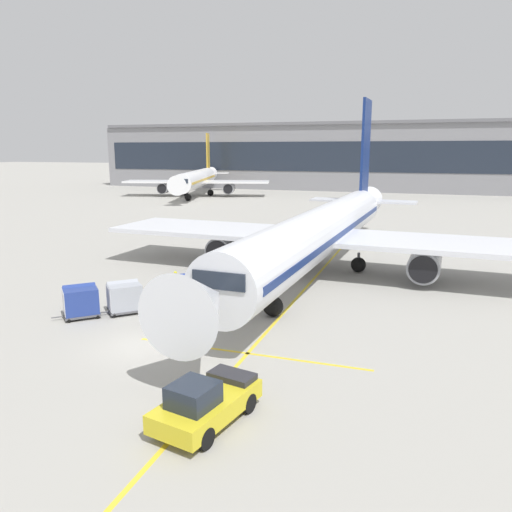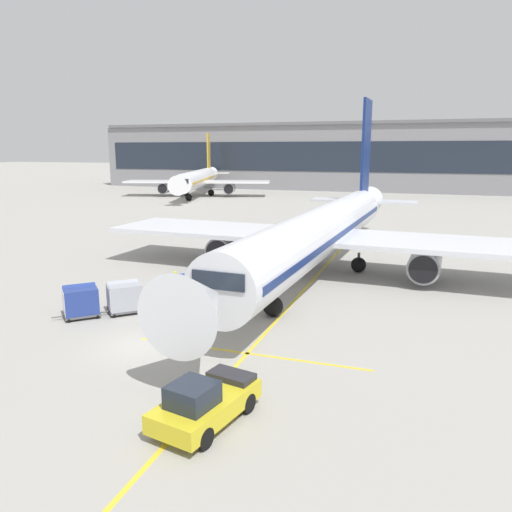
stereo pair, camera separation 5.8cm
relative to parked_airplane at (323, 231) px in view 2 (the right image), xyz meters
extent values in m
plane|color=#9E9B93|center=(-5.59, -18.52, -3.40)|extent=(600.00, 600.00, 0.00)
cylinder|color=silver|center=(-0.04, -0.89, 0.07)|extent=(5.44, 36.82, 3.72)
cube|color=navy|center=(-0.04, -0.89, 0.07)|extent=(5.40, 35.36, 0.45)
cone|color=silver|center=(-0.99, -21.07, 0.07)|extent=(3.70, 3.88, 3.53)
cone|color=silver|center=(0.96, 20.41, 0.35)|extent=(3.44, 6.09, 3.16)
cube|color=silver|center=(-9.45, 0.47, -0.49)|extent=(17.75, 8.15, 0.36)
cylinder|color=#93969E|center=(-7.98, -0.33, -1.82)|extent=(2.53, 4.87, 2.31)
cylinder|color=black|center=(-8.10, -2.76, -1.82)|extent=(1.96, 0.21, 1.96)
cube|color=silver|center=(9.45, -0.41, -0.49)|extent=(17.75, 8.15, 0.36)
cylinder|color=#93969E|center=(7.92, -1.08, -1.82)|extent=(2.53, 4.87, 2.31)
cylinder|color=black|center=(7.80, -3.51, -1.82)|extent=(1.96, 0.21, 1.96)
cube|color=navy|center=(0.89, 18.92, 6.32)|extent=(0.49, 4.41, 11.01)
cube|color=silver|center=(0.87, 18.63, 0.63)|extent=(11.98, 3.49, 0.20)
cube|color=#1E2633|center=(-0.87, -18.47, 0.63)|extent=(2.68, 1.79, 0.82)
cylinder|color=#47474C|center=(-0.56, -11.88, -2.29)|extent=(0.22, 0.22, 1.00)
sphere|color=black|center=(-0.56, -11.88, -2.79)|extent=(1.22, 1.22, 1.22)
cylinder|color=#47474C|center=(-2.74, 1.08, -2.29)|extent=(0.22, 0.22, 1.00)
sphere|color=black|center=(-2.74, 1.08, -2.79)|extent=(1.22, 1.22, 1.22)
cylinder|color=#47474C|center=(2.83, 0.82, -2.29)|extent=(0.22, 0.22, 1.00)
sphere|color=black|center=(2.83, 0.82, -2.79)|extent=(1.22, 1.22, 1.22)
cube|color=silver|center=(-4.75, -9.10, -2.90)|extent=(3.65, 3.38, 0.44)
cube|color=black|center=(-5.70, -9.41, -2.33)|extent=(0.82, 0.81, 0.70)
cylinder|color=#333338|center=(-5.17, -8.98, -2.28)|extent=(0.08, 0.08, 0.80)
cube|color=silver|center=(-3.87, -8.39, -1.51)|extent=(4.23, 3.67, 2.49)
cube|color=black|center=(-3.87, -8.39, -1.42)|extent=(4.03, 3.46, 2.34)
cube|color=#333338|center=(-3.59, -8.73, -1.39)|extent=(3.65, 2.98, 2.52)
cube|color=#333338|center=(-4.15, -8.05, -1.39)|extent=(3.65, 2.98, 2.52)
cylinder|color=black|center=(-3.36, -8.92, -3.12)|extent=(0.56, 0.51, 0.56)
cylinder|color=black|center=(-4.28, -7.78, -3.12)|extent=(0.56, 0.51, 0.56)
cylinder|color=black|center=(-5.21, -10.42, -3.12)|extent=(0.56, 0.51, 0.56)
cylinder|color=black|center=(-6.13, -9.28, -3.12)|extent=(0.56, 0.51, 0.56)
cube|color=#515156|center=(-7.07, -12.00, -3.19)|extent=(2.55, 2.54, 0.12)
cylinder|color=#4C4C51|center=(-8.04, -12.94, -3.20)|extent=(0.55, 0.54, 0.07)
cube|color=navy|center=(-7.07, -12.00, -2.38)|extent=(2.41, 2.40, 1.50)
cube|color=navy|center=(-7.36, -11.70, -1.86)|extent=(1.90, 1.88, 0.74)
cube|color=silver|center=(-7.76, -12.67, -2.38)|extent=(1.03, 1.05, 1.38)
sphere|color=black|center=(-8.12, -12.07, -3.25)|extent=(0.30, 0.30, 0.30)
sphere|color=black|center=(-7.17, -13.04, -3.25)|extent=(0.30, 0.30, 0.30)
sphere|color=black|center=(-6.97, -10.95, -3.25)|extent=(0.30, 0.30, 0.30)
sphere|color=black|center=(-6.02, -11.93, -3.25)|extent=(0.30, 0.30, 0.30)
cube|color=#515156|center=(-9.29, -14.18, -3.19)|extent=(2.55, 2.54, 0.12)
cylinder|color=#4C4C51|center=(-10.26, -15.12, -3.20)|extent=(0.55, 0.54, 0.07)
cube|color=#9EA3AD|center=(-9.29, -14.18, -2.38)|extent=(2.41, 2.40, 1.50)
cube|color=#9EA3AD|center=(-9.58, -13.88, -1.86)|extent=(1.90, 1.88, 0.74)
cube|color=silver|center=(-9.98, -14.85, -2.38)|extent=(1.03, 1.05, 1.38)
sphere|color=black|center=(-10.34, -14.25, -3.25)|extent=(0.30, 0.30, 0.30)
sphere|color=black|center=(-9.39, -15.22, -3.25)|extent=(0.30, 0.30, 0.30)
sphere|color=black|center=(-9.19, -13.13, -3.25)|extent=(0.30, 0.30, 0.30)
sphere|color=black|center=(-8.24, -14.11, -3.25)|extent=(0.30, 0.30, 0.30)
cube|color=#515156|center=(-11.27, -15.75, -3.19)|extent=(2.55, 2.54, 0.12)
cylinder|color=#4C4C51|center=(-12.24, -16.69, -3.20)|extent=(0.55, 0.54, 0.07)
cube|color=navy|center=(-11.27, -15.75, -2.38)|extent=(2.41, 2.40, 1.50)
cube|color=navy|center=(-11.56, -15.45, -1.86)|extent=(1.90, 1.88, 0.74)
cube|color=silver|center=(-11.96, -16.42, -2.38)|extent=(1.03, 1.05, 1.38)
sphere|color=black|center=(-12.32, -15.82, -3.25)|extent=(0.30, 0.30, 0.30)
sphere|color=black|center=(-11.37, -16.79, -3.25)|extent=(0.30, 0.30, 0.30)
sphere|color=black|center=(-11.17, -14.70, -3.25)|extent=(0.30, 0.30, 0.30)
sphere|color=black|center=(-10.22, -15.68, -3.25)|extent=(0.30, 0.30, 0.30)
cube|color=gold|center=(0.61, -24.01, -2.72)|extent=(2.97, 4.74, 0.70)
cube|color=#1E2633|center=(0.45, -24.76, -1.97)|extent=(1.76, 1.81, 0.80)
cube|color=#28282D|center=(0.95, -22.39, -2.25)|extent=(1.95, 1.32, 0.24)
cylinder|color=black|center=(1.80, -22.86, -3.02)|extent=(0.43, 0.80, 0.76)
cylinder|color=black|center=(-0.01, -22.48, -3.02)|extent=(0.43, 0.80, 0.76)
cylinder|color=black|center=(1.23, -25.53, -3.02)|extent=(0.43, 0.80, 0.76)
cylinder|color=black|center=(-0.58, -25.15, -3.02)|extent=(0.43, 0.80, 0.76)
cylinder|color=#514C42|center=(-4.28, -9.55, -2.97)|extent=(0.15, 0.15, 0.86)
cylinder|color=#514C42|center=(-4.13, -9.44, -2.97)|extent=(0.15, 0.15, 0.86)
cube|color=orange|center=(-4.20, -9.49, -2.25)|extent=(0.45, 0.41, 0.58)
cube|color=white|center=(-4.27, -9.39, -2.25)|extent=(0.29, 0.20, 0.08)
sphere|color=#9E7051|center=(-4.20, -9.49, -1.84)|extent=(0.21, 0.21, 0.21)
sphere|color=yellow|center=(-4.20, -9.49, -1.77)|extent=(0.23, 0.23, 0.23)
cylinder|color=orange|center=(-4.40, -9.63, -2.30)|extent=(0.09, 0.09, 0.56)
cylinder|color=orange|center=(-4.00, -9.36, -2.30)|extent=(0.09, 0.09, 0.56)
cylinder|color=#514C42|center=(-7.95, -13.13, -2.97)|extent=(0.15, 0.15, 0.86)
cylinder|color=#514C42|center=(-8.13, -13.11, -2.97)|extent=(0.15, 0.15, 0.86)
cube|color=yellow|center=(-8.04, -13.12, -2.25)|extent=(0.40, 0.28, 0.58)
cube|color=white|center=(-8.05, -13.25, -2.25)|extent=(0.34, 0.05, 0.08)
sphere|color=beige|center=(-8.04, -13.12, -1.84)|extent=(0.21, 0.21, 0.21)
sphere|color=yellow|center=(-8.04, -13.12, -1.77)|extent=(0.23, 0.23, 0.23)
cylinder|color=yellow|center=(-7.80, -13.15, -2.30)|extent=(0.09, 0.09, 0.56)
cylinder|color=yellow|center=(-8.28, -13.10, -2.30)|extent=(0.09, 0.09, 0.56)
cylinder|color=black|center=(-8.06, -10.12, -2.97)|extent=(0.15, 0.15, 0.86)
cylinder|color=black|center=(-7.97, -9.97, -2.97)|extent=(0.15, 0.15, 0.86)
cube|color=orange|center=(-8.02, -10.04, -2.25)|extent=(0.40, 0.45, 0.58)
cube|color=white|center=(-8.13, -9.98, -2.25)|extent=(0.18, 0.30, 0.08)
sphere|color=brown|center=(-8.02, -10.04, -1.84)|extent=(0.21, 0.21, 0.21)
sphere|color=yellow|center=(-8.02, -10.04, -1.77)|extent=(0.23, 0.23, 0.23)
cylinder|color=orange|center=(-8.14, -10.25, -2.30)|extent=(0.09, 0.09, 0.56)
cylinder|color=orange|center=(-7.90, -9.84, -2.30)|extent=(0.09, 0.09, 0.56)
cylinder|color=#333847|center=(-4.59, -12.50, -2.97)|extent=(0.15, 0.15, 0.86)
cylinder|color=#333847|center=(-4.62, -12.32, -2.97)|extent=(0.15, 0.15, 0.86)
cube|color=yellow|center=(-4.60, -12.41, -2.25)|extent=(0.29, 0.41, 0.58)
cube|color=white|center=(-4.73, -12.43, -2.25)|extent=(0.06, 0.34, 0.08)
sphere|color=beige|center=(-4.60, -12.41, -1.84)|extent=(0.21, 0.21, 0.21)
sphere|color=yellow|center=(-4.60, -12.41, -1.77)|extent=(0.23, 0.23, 0.23)
cylinder|color=yellow|center=(-4.57, -12.64, -2.30)|extent=(0.09, 0.09, 0.56)
cylinder|color=yellow|center=(-4.64, -12.17, -2.30)|extent=(0.09, 0.09, 0.56)
cube|color=black|center=(-7.96, -2.06, -3.38)|extent=(0.59, 0.59, 0.05)
cone|color=orange|center=(-7.96, -2.06, -3.04)|extent=(0.48, 0.48, 0.63)
cylinder|color=white|center=(-7.96, -2.06, -3.01)|extent=(0.26, 0.26, 0.08)
cube|color=black|center=(-6.81, -2.04, -3.38)|extent=(0.59, 0.59, 0.05)
cone|color=orange|center=(-6.81, -2.04, -3.04)|extent=(0.47, 0.47, 0.62)
cylinder|color=white|center=(-6.81, -2.04, -3.01)|extent=(0.26, 0.26, 0.07)
cube|color=yellow|center=(-0.11, -0.89, -3.40)|extent=(0.20, 110.00, 0.01)
cube|color=yellow|center=(-0.04, -17.64, -3.40)|extent=(12.00, 0.20, 0.01)
cube|color=gray|center=(-5.26, 88.50, 4.31)|extent=(139.61, 19.56, 15.43)
cube|color=#1E2633|center=(-5.26, 78.67, 4.70)|extent=(135.42, 0.10, 6.94)
cube|color=slate|center=(-5.26, 86.54, 12.38)|extent=(138.22, 16.63, 0.70)
cylinder|color=white|center=(-38.33, 56.77, 0.22)|extent=(11.65, 30.50, 3.67)
cube|color=gold|center=(-38.33, 56.77, 0.22)|extent=(11.36, 29.33, 0.44)
cone|color=white|center=(-33.79, 40.23, 0.22)|extent=(4.34, 4.46, 3.49)
cone|color=white|center=(-43.16, 74.37, 0.50)|extent=(4.57, 6.49, 3.12)
cube|color=white|center=(-46.26, 55.39, -0.33)|extent=(15.65, 9.76, 0.36)
cylinder|color=#93969E|center=(-45.05, 55.08, -1.65)|extent=(3.25, 4.44, 2.28)
cylinder|color=black|center=(-44.51, 53.11, -1.65)|extent=(1.90, 0.63, 1.94)
cube|color=white|center=(-30.81, 59.63, -0.33)|extent=(15.65, 9.76, 0.36)
cylinder|color=#93969E|center=(-31.69, 58.75, -1.65)|extent=(3.25, 4.44, 2.28)
cylinder|color=black|center=(-31.15, 56.78, -1.65)|extent=(1.90, 0.63, 1.94)
cube|color=gold|center=(-42.77, 72.95, 5.55)|extent=(1.24, 3.62, 9.19)
cube|color=white|center=(-42.70, 72.67, 0.77)|extent=(10.19, 4.98, 0.20)
cube|color=#1E2633|center=(-34.47, 42.71, 0.77)|extent=(2.92, 2.27, 0.81)
cylinder|color=#47474C|center=(-35.90, 47.91, -2.17)|extent=(0.22, 0.22, 1.11)
sphere|color=black|center=(-35.90, 47.91, -2.72)|extent=(1.36, 1.36, 1.36)
cylinder|color=#47474C|center=(-41.39, 57.52, -2.17)|extent=(0.22, 0.22, 1.11)
sphere|color=black|center=(-41.39, 57.52, -2.72)|extent=(1.36, 1.36, 1.36)
cylinder|color=#47474C|center=(-36.08, 58.97, -2.17)|extent=(0.22, 0.22, 1.11)
sphere|color=black|center=(-36.08, 58.97, -2.72)|extent=(1.36, 1.36, 1.36)
camera|label=1|loc=(7.62, -39.07, 6.38)|focal=34.88mm
camera|label=2|loc=(7.68, -39.05, 6.38)|focal=34.88mm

